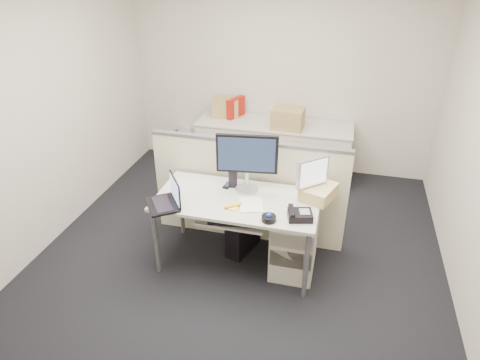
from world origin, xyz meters
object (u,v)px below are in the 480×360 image
(monitor_main, at_px, (247,163))
(laptop, at_px, (161,193))
(desk, at_px, (237,205))
(desk_phone, at_px, (300,215))

(monitor_main, distance_m, laptop, 0.83)
(monitor_main, bearing_deg, desk, -112.80)
(desk, xyz_separation_m, laptop, (-0.62, -0.28, 0.19))
(laptop, xyz_separation_m, desk_phone, (1.22, 0.10, -0.10))
(desk, xyz_separation_m, monitor_main, (0.05, 0.18, 0.35))
(desk, xyz_separation_m, desk_phone, (0.60, -0.18, 0.10))
(desk, relative_size, monitor_main, 2.64)
(desk, distance_m, monitor_main, 0.40)
(desk_phone, bearing_deg, laptop, 170.26)
(desk, bearing_deg, laptop, -155.70)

